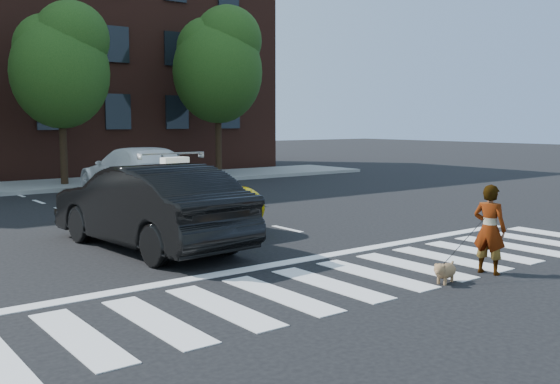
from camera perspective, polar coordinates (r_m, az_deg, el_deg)
name	(u,v)px	position (r m, az deg, el deg)	size (l,w,h in m)	color
ground	(374,275)	(10.64, 8.60, -7.50)	(120.00, 120.00, 0.00)	black
crosswalk	(374,275)	(10.64, 8.60, -7.47)	(13.00, 2.40, 0.01)	silver
stop_line	(312,258)	(11.77, 2.96, -6.05)	(12.00, 0.30, 0.01)	silver
sidewalk_far	(48,186)	(25.87, -20.47, 0.56)	(30.00, 4.00, 0.15)	slate
tree_mid	(61,61)	(25.54, -19.40, 11.27)	(3.69, 3.69, 7.10)	black
tree_right	(218,60)	(28.55, -5.66, 11.88)	(4.00, 4.00, 7.70)	black
taxi	(172,198)	(15.44, -9.88, -0.56)	(2.29, 4.98, 1.38)	#D5C004
black_sedan	(149,206)	(12.84, -11.92, -1.29)	(1.80, 5.17, 1.70)	black
white_suv	(137,172)	(21.52, -12.98, 1.77)	(2.39, 5.89, 1.71)	white
woman	(489,229)	(11.03, 18.61, -3.25)	(0.55, 0.36, 1.52)	#999999
dog	(444,271)	(10.27, 14.79, -6.98)	(0.61, 0.33, 0.35)	#9B714F
taxi_sign	(175,164)	(15.18, -9.59, 2.55)	(0.65, 0.28, 0.32)	white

